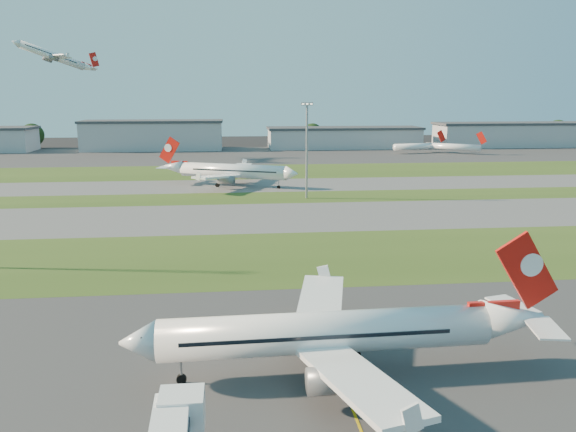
{
  "coord_description": "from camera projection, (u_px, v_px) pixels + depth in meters",
  "views": [
    {
      "loc": [
        -5.37,
        -41.86,
        27.56
      ],
      "look_at": [
        4.33,
        53.23,
        7.0
      ],
      "focal_mm": 35.0,
      "sensor_mm": 36.0,
      "label": 1
    }
  ],
  "objects": [
    {
      "name": "taxiway_a",
      "position": [
        255.0,
        217.0,
        129.71
      ],
      "size": [
        300.0,
        32.0,
        0.01
      ],
      "primitive_type": "cube",
      "color": "#515154",
      "rests_on": "ground"
    },
    {
      "name": "hangar_far_east",
      "position": [
        522.0,
        134.0,
        309.04
      ],
      "size": [
        96.9,
        23.0,
        13.2
      ],
      "color": "#A2A5AA",
      "rests_on": "ground"
    },
    {
      "name": "tree_far_east",
      "position": [
        558.0,
        131.0,
        327.41
      ],
      "size": [
        12.65,
        12.65,
        13.8
      ],
      "color": "black",
      "rests_on": "ground"
    },
    {
      "name": "taxiway_b",
      "position": [
        249.0,
        186.0,
        175.42
      ],
      "size": [
        300.0,
        26.0,
        0.01
      ],
      "primitive_type": "cube",
      "color": "#515154",
      "rests_on": "ground"
    },
    {
      "name": "hangar_east",
      "position": [
        344.0,
        138.0,
        299.33
      ],
      "size": [
        81.6,
        23.0,
        11.2
      ],
      "color": "#A2A5AA",
      "rests_on": "ground"
    },
    {
      "name": "yellow_line",
      "position": [
        359.0,
        428.0,
        47.54
      ],
      "size": [
        0.25,
        60.0,
        0.02
      ],
      "primitive_type": "cube",
      "color": "gold",
      "rests_on": "ground"
    },
    {
      "name": "apron_near",
      "position": [
        301.0,
        431.0,
        47.04
      ],
      "size": [
        300.0,
        70.0,
        0.01
      ],
      "primitive_type": "cube",
      "color": "#333335",
      "rests_on": "ground"
    },
    {
      "name": "hangar_west",
      "position": [
        153.0,
        135.0,
        288.98
      ],
      "size": [
        71.4,
        23.0,
        15.2
      ],
      "color": "#A2A5AA",
      "rests_on": "ground"
    },
    {
      "name": "tree_east",
      "position": [
        444.0,
        134.0,
        316.84
      ],
      "size": [
        10.45,
        10.45,
        11.4
      ],
      "color": "black",
      "rests_on": "ground"
    },
    {
      "name": "mini_jet_far",
      "position": [
        453.0,
        147.0,
        271.54
      ],
      "size": [
        24.85,
        17.17,
        9.48
      ],
      "rotation": [
        0.0,
        0.0,
        -0.58
      ],
      "color": "white",
      "rests_on": "ground"
    },
    {
      "name": "tree_west",
      "position": [
        32.0,
        135.0,
        297.22
      ],
      "size": [
        12.1,
        12.1,
        13.2
      ],
      "color": "black",
      "rests_on": "ground"
    },
    {
      "name": "grass_strip_a",
      "position": [
        264.0,
        257.0,
        97.62
      ],
      "size": [
        300.0,
        34.0,
        0.01
      ],
      "primitive_type": "cube",
      "color": "#2D4717",
      "rests_on": "ground"
    },
    {
      "name": "airliner_parked",
      "position": [
        329.0,
        333.0,
        55.63
      ],
      "size": [
        40.74,
        34.57,
        12.71
      ],
      "rotation": [
        0.0,
        0.0,
        0.02
      ],
      "color": "white",
      "rests_on": "ground"
    },
    {
      "name": "light_mast_centre",
      "position": [
        307.0,
        144.0,
        150.46
      ],
      "size": [
        3.2,
        0.7,
        25.8
      ],
      "color": "gray",
      "rests_on": "ground"
    },
    {
      "name": "mini_jet_near",
      "position": [
        418.0,
        146.0,
        273.79
      ],
      "size": [
        28.22,
        9.12,
        9.48
      ],
      "rotation": [
        0.0,
        0.0,
        0.23
      ],
      "color": "white",
      "rests_on": "ground"
    },
    {
      "name": "airliner_departing",
      "position": [
        53.0,
        56.0,
        238.66
      ],
      "size": [
        29.48,
        25.4,
        10.37
      ],
      "rotation": [
        0.0,
        0.0,
        0.54
      ],
      "color": "white"
    },
    {
      "name": "ground",
      "position": [
        301.0,
        431.0,
        47.04
      ],
      "size": [
        700.0,
        700.0,
        0.0
      ],
      "primitive_type": "plane",
      "color": "black",
      "rests_on": "ground"
    },
    {
      "name": "grass_strip_c",
      "position": [
        246.0,
        172.0,
        207.52
      ],
      "size": [
        300.0,
        40.0,
        0.01
      ],
      "primitive_type": "cube",
      "color": "#2D4717",
      "rests_on": "ground"
    },
    {
      "name": "tree_mid_east",
      "position": [
        312.0,
        134.0,
        311.21
      ],
      "size": [
        11.55,
        11.55,
        12.6
      ],
      "color": "black",
      "rests_on": "ground"
    },
    {
      "name": "grass_strip_b",
      "position": [
        251.0,
        198.0,
        154.03
      ],
      "size": [
        300.0,
        18.0,
        0.01
      ],
      "primitive_type": "cube",
      "color": "#2D4717",
      "rests_on": "ground"
    },
    {
      "name": "apron_far",
      "position": [
        242.0,
        155.0,
        265.88
      ],
      "size": [
        400.0,
        80.0,
        0.01
      ],
      "primitive_type": "cube",
      "color": "#333335",
      "rests_on": "ground"
    },
    {
      "name": "tree_mid_west",
      "position": [
        203.0,
        137.0,
        302.54
      ],
      "size": [
        9.9,
        9.9,
        10.8
      ],
      "color": "black",
      "rests_on": "ground"
    },
    {
      "name": "airliner_taxiing",
      "position": [
        232.0,
        171.0,
        173.03
      ],
      "size": [
        40.05,
        34.06,
        13.3
      ],
      "rotation": [
        0.0,
        0.0,
        2.74
      ],
      "color": "white",
      "rests_on": "ground"
    }
  ]
}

